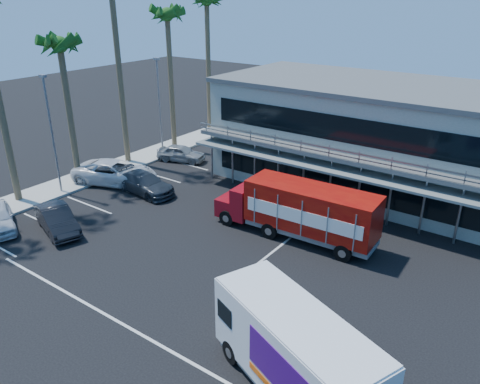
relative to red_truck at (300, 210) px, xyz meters
The scene contains 14 objects.
ground 5.77m from the red_truck, 115.21° to the right, with size 120.00×120.00×0.00m, color black.
building 10.16m from the red_truck, 86.22° to the left, with size 22.40×12.00×7.30m.
curb_strip 17.45m from the red_truck, behind, with size 3.00×32.00×0.16m, color #A5A399.
palm_c 18.89m from the red_truck, behind, with size 2.80×2.80×10.75m.
palm_e 20.80m from the red_truck, 154.79° to the left, with size 2.80×2.80×12.25m.
palm_f 24.11m from the red_truck, 142.21° to the left, with size 2.80×2.80×13.25m.
light_pole_near 17.23m from the red_truck, 166.49° to the right, with size 0.50×0.25×8.09m.
light_pole_far 17.82m from the red_truck, 159.99° to the left, with size 0.50×0.25×8.09m.
red_truck is the anchor object (origin of this frame).
white_van 11.29m from the red_truck, 62.04° to the right, with size 7.12×4.68×3.30m.
parked_car_b 14.04m from the red_truck, 147.74° to the right, with size 1.54×4.41×1.45m, color black.
parked_car_c 14.88m from the red_truck, behind, with size 2.78×6.04×1.68m, color silver.
parked_car_d 11.90m from the red_truck, behind, with size 1.99×4.89×1.42m, color #272D35.
parked_car_e 15.42m from the red_truck, 157.76° to the left, with size 1.60×3.98×1.36m, color gray.
Camera 1 is at (13.28, -16.02, 12.92)m, focal length 35.00 mm.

